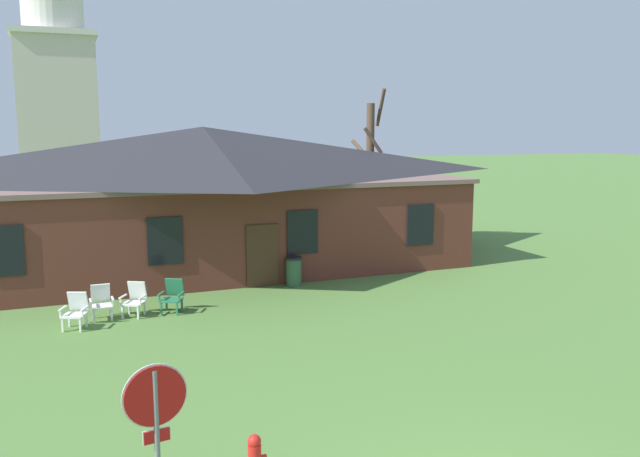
{
  "coord_description": "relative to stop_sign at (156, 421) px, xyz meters",
  "views": [
    {
      "loc": [
        -5.08,
        -6.15,
        5.26
      ],
      "look_at": [
        0.75,
        8.62,
        2.78
      ],
      "focal_mm": 36.24,
      "sensor_mm": 36.0,
      "label": 1
    }
  ],
  "objects": [
    {
      "name": "lawn_chair_near_door",
      "position": [
        -0.13,
        10.76,
        -1.23
      ],
      "size": [
        0.65,
        0.68,
        0.96
      ],
      "color": "silver",
      "rests_on": "ground"
    },
    {
      "name": "bare_tree_beside_building",
      "position": [
        11.94,
        18.61,
        1.7
      ],
      "size": [
        1.4,
        1.23,
        7.0
      ],
      "color": "brown",
      "rests_on": "ground"
    },
    {
      "name": "dome_tower",
      "position": [
        -1.03,
        38.82,
        5.99
      ],
      "size": [
        5.18,
        5.18,
        17.06
      ],
      "color": "beige",
      "rests_on": "ground"
    },
    {
      "name": "lawn_chair_middle",
      "position": [
        1.82,
        10.71,
        -1.23
      ],
      "size": [
        0.82,
        0.85,
        0.96
      ],
      "color": "#28704C",
      "rests_on": "ground"
    },
    {
      "name": "brick_building",
      "position": [
        4.22,
        17.67,
        0.97
      ],
      "size": [
        19.03,
        10.4,
        5.3
      ],
      "color": "brown",
      "rests_on": "ground"
    },
    {
      "name": "lawn_chair_left_end",
      "position": [
        0.77,
        10.75,
        -1.23
      ],
      "size": [
        0.83,
        0.86,
        0.96
      ],
      "color": "silver",
      "rests_on": "ground"
    },
    {
      "name": "stop_sign",
      "position": [
        0.0,
        0.0,
        0.0
      ],
      "size": [
        0.8,
        0.15,
        2.45
      ],
      "color": "slate",
      "rests_on": "ground"
    },
    {
      "name": "lawn_chair_by_porch",
      "position": [
        -0.81,
        10.11,
        -1.23
      ],
      "size": [
        0.78,
        0.83,
        0.96
      ],
      "color": "white",
      "rests_on": "ground"
    },
    {
      "name": "trash_bin",
      "position": [
        6.09,
        12.37,
        -1.23
      ],
      "size": [
        0.56,
        0.56,
        0.98
      ],
      "color": "#335638",
      "rests_on": "ground"
    }
  ]
}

